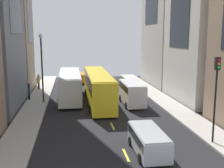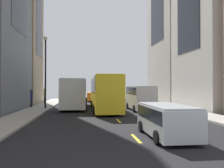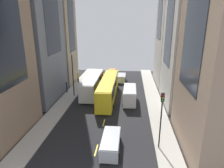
{
  "view_description": "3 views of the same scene",
  "coord_description": "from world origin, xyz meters",
  "px_view_note": "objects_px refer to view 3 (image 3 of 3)",
  "views": [
    {
      "loc": [
        -3.49,
        -32.01,
        7.86
      ],
      "look_at": [
        1.7,
        2.68,
        1.71
      ],
      "focal_mm": 44.38,
      "sensor_mm": 36.0,
      "label": 1
    },
    {
      "loc": [
        -2.46,
        -26.32,
        2.5
      ],
      "look_at": [
        0.58,
        0.32,
        2.82
      ],
      "focal_mm": 38.18,
      "sensor_mm": 36.0,
      "label": 2
    },
    {
      "loc": [
        3.39,
        -32.73,
        13.12
      ],
      "look_at": [
        -0.01,
        2.88,
        1.79
      ],
      "focal_mm": 31.71,
      "sensor_mm": 36.0,
      "label": 3
    }
  ],
  "objects_px": {
    "streetcar_yellow": "(108,87)",
    "car_orange_2": "(112,73)",
    "pedestrian_walking_far": "(78,77)",
    "traffic_light_near_corner": "(162,111)",
    "car_silver_1": "(122,78)",
    "pedestrian_crossing_near": "(67,86)",
    "city_bus_white": "(93,83)",
    "delivery_van_white": "(130,94)",
    "car_silver_0": "(111,142)"
  },
  "relations": [
    {
      "from": "car_silver_1",
      "to": "pedestrian_walking_far",
      "type": "relative_size",
      "value": 1.8
    },
    {
      "from": "car_silver_0",
      "to": "car_silver_1",
      "type": "bearing_deg",
      "value": 90.26
    },
    {
      "from": "streetcar_yellow",
      "to": "car_silver_1",
      "type": "bearing_deg",
      "value": 80.18
    },
    {
      "from": "delivery_van_white",
      "to": "car_silver_0",
      "type": "bearing_deg",
      "value": -97.84
    },
    {
      "from": "car_silver_0",
      "to": "car_silver_1",
      "type": "height_order",
      "value": "car_silver_1"
    },
    {
      "from": "streetcar_yellow",
      "to": "car_silver_0",
      "type": "xyz_separation_m",
      "value": [
        1.94,
        -14.79,
        -1.17
      ]
    },
    {
      "from": "streetcar_yellow",
      "to": "car_orange_2",
      "type": "height_order",
      "value": "streetcar_yellow"
    },
    {
      "from": "traffic_light_near_corner",
      "to": "delivery_van_white",
      "type": "bearing_deg",
      "value": 104.66
    },
    {
      "from": "city_bus_white",
      "to": "car_silver_1",
      "type": "bearing_deg",
      "value": 57.48
    },
    {
      "from": "car_silver_0",
      "to": "car_orange_2",
      "type": "distance_m",
      "value": 29.83
    },
    {
      "from": "streetcar_yellow",
      "to": "car_silver_1",
      "type": "distance_m",
      "value": 10.77
    },
    {
      "from": "streetcar_yellow",
      "to": "pedestrian_crossing_near",
      "type": "xyz_separation_m",
      "value": [
        -8.22,
        2.05,
        -0.74
      ]
    },
    {
      "from": "pedestrian_crossing_near",
      "to": "traffic_light_near_corner",
      "type": "distance_m",
      "value": 22.37
    },
    {
      "from": "city_bus_white",
      "to": "car_silver_1",
      "type": "xyz_separation_m",
      "value": [
        5.1,
        8.0,
        -1.04
      ]
    },
    {
      "from": "city_bus_white",
      "to": "delivery_van_white",
      "type": "height_order",
      "value": "city_bus_white"
    },
    {
      "from": "city_bus_white",
      "to": "pedestrian_crossing_near",
      "type": "distance_m",
      "value": 5.01
    },
    {
      "from": "delivery_van_white",
      "to": "car_silver_1",
      "type": "bearing_deg",
      "value": 99.21
    },
    {
      "from": "streetcar_yellow",
      "to": "car_silver_0",
      "type": "distance_m",
      "value": 14.96
    },
    {
      "from": "car_orange_2",
      "to": "pedestrian_crossing_near",
      "type": "relative_size",
      "value": 2.02
    },
    {
      "from": "delivery_van_white",
      "to": "pedestrian_walking_far",
      "type": "xyz_separation_m",
      "value": [
        -11.57,
        10.25,
        -0.18
      ]
    },
    {
      "from": "car_silver_1",
      "to": "pedestrian_crossing_near",
      "type": "xyz_separation_m",
      "value": [
        -10.04,
        -8.5,
        0.41
      ]
    },
    {
      "from": "city_bus_white",
      "to": "car_silver_1",
      "type": "distance_m",
      "value": 9.54
    },
    {
      "from": "pedestrian_crossing_near",
      "to": "pedestrian_walking_far",
      "type": "bearing_deg",
      "value": -177.49
    },
    {
      "from": "streetcar_yellow",
      "to": "traffic_light_near_corner",
      "type": "distance_m",
      "value": 15.85
    },
    {
      "from": "car_orange_2",
      "to": "traffic_light_near_corner",
      "type": "distance_m",
      "value": 30.17
    },
    {
      "from": "streetcar_yellow",
      "to": "delivery_van_white",
      "type": "distance_m",
      "value": 4.09
    },
    {
      "from": "streetcar_yellow",
      "to": "pedestrian_walking_far",
      "type": "bearing_deg",
      "value": 131.59
    },
    {
      "from": "city_bus_white",
      "to": "pedestrian_walking_far",
      "type": "relative_size",
      "value": 5.32
    },
    {
      "from": "car_silver_1",
      "to": "car_orange_2",
      "type": "distance_m",
      "value": 5.08
    },
    {
      "from": "car_silver_1",
      "to": "pedestrian_walking_far",
      "type": "distance_m",
      "value": 9.79
    },
    {
      "from": "streetcar_yellow",
      "to": "pedestrian_crossing_near",
      "type": "bearing_deg",
      "value": 165.97
    },
    {
      "from": "pedestrian_walking_far",
      "to": "car_silver_1",
      "type": "bearing_deg",
      "value": 87.17
    },
    {
      "from": "streetcar_yellow",
      "to": "car_silver_0",
      "type": "bearing_deg",
      "value": -82.53
    },
    {
      "from": "pedestrian_walking_far",
      "to": "pedestrian_crossing_near",
      "type": "distance_m",
      "value": 6.75
    },
    {
      "from": "pedestrian_crossing_near",
      "to": "streetcar_yellow",
      "type": "bearing_deg",
      "value": 82.02
    },
    {
      "from": "pedestrian_crossing_near",
      "to": "car_silver_1",
      "type": "bearing_deg",
      "value": 136.3
    },
    {
      "from": "pedestrian_walking_far",
      "to": "traffic_light_near_corner",
      "type": "height_order",
      "value": "traffic_light_near_corner"
    },
    {
      "from": "car_orange_2",
      "to": "pedestrian_walking_far",
      "type": "bearing_deg",
      "value": -138.92
    },
    {
      "from": "car_silver_0",
      "to": "pedestrian_walking_far",
      "type": "relative_size",
      "value": 2.11
    },
    {
      "from": "pedestrian_walking_far",
      "to": "streetcar_yellow",
      "type": "bearing_deg",
      "value": 28.36
    },
    {
      "from": "pedestrian_walking_far",
      "to": "pedestrian_crossing_near",
      "type": "xyz_separation_m",
      "value": [
        -0.42,
        -6.73,
        0.04
      ]
    },
    {
      "from": "car_silver_0",
      "to": "car_silver_1",
      "type": "distance_m",
      "value": 25.35
    },
    {
      "from": "delivery_van_white",
      "to": "car_silver_0",
      "type": "height_order",
      "value": "delivery_van_white"
    },
    {
      "from": "pedestrian_walking_far",
      "to": "car_silver_0",
      "type": "bearing_deg",
      "value": 9.21
    },
    {
      "from": "streetcar_yellow",
      "to": "car_orange_2",
      "type": "xyz_separation_m",
      "value": [
        -0.76,
        14.92,
        -1.22
      ]
    },
    {
      "from": "car_orange_2",
      "to": "city_bus_white",
      "type": "bearing_deg",
      "value": -101.47
    },
    {
      "from": "traffic_light_near_corner",
      "to": "car_silver_0",
      "type": "bearing_deg",
      "value": -171.18
    },
    {
      "from": "car_silver_1",
      "to": "traffic_light_near_corner",
      "type": "distance_m",
      "value": 25.34
    },
    {
      "from": "car_silver_1",
      "to": "traffic_light_near_corner",
      "type": "height_order",
      "value": "traffic_light_near_corner"
    },
    {
      "from": "city_bus_white",
      "to": "traffic_light_near_corner",
      "type": "bearing_deg",
      "value": -58.04
    }
  ]
}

